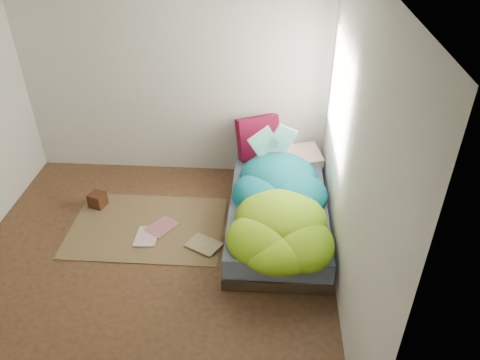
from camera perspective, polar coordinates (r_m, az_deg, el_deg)
name	(u,v)px	position (r m, az deg, el deg)	size (l,w,h in m)	color
ground	(150,265)	(4.64, -10.96, -10.10)	(3.50, 3.50, 0.00)	#402A18
room_walls	(128,110)	(3.72, -13.44, 8.30)	(3.54, 3.54, 2.62)	silver
bed	(278,210)	(4.95, 4.61, -3.68)	(1.00, 2.00, 0.34)	#352C1D
duvet	(279,196)	(4.57, 4.80, -1.98)	(0.96, 1.84, 0.34)	#075F70
rug	(147,227)	(5.07, -11.23, -5.62)	(1.60, 1.10, 0.01)	brown
pillow_floral	(296,158)	(5.39, 6.81, 2.70)	(0.57, 0.35, 0.13)	beige
pillow_magenta	(258,138)	(5.40, 2.27, 5.20)	(0.48, 0.15, 0.48)	#460416
open_book	(274,133)	(5.02, 4.16, 5.78)	(0.45, 0.10, 0.28)	#2C8734
wooden_box	(98,200)	(5.44, -16.97, -2.30)	(0.16, 0.16, 0.16)	#34150B
floor_book_a	(136,236)	(4.94, -12.58, -6.73)	(0.22, 0.31, 0.02)	white
floor_book_b	(154,223)	(5.07, -10.43, -5.18)	(0.23, 0.31, 0.03)	#C06F77
floor_book_c	(197,252)	(4.67, -5.26, -8.73)	(0.24, 0.32, 0.02)	tan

